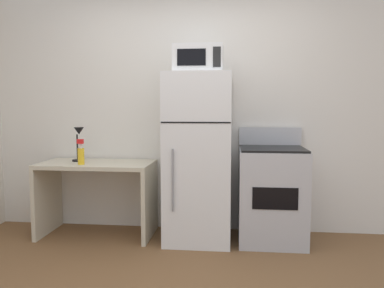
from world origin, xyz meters
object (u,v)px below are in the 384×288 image
at_px(desk_lamp, 79,138).
at_px(spray_bottle, 81,154).
at_px(microwave, 199,59).
at_px(oven_range, 272,194).
at_px(desk, 97,185).
at_px(refrigerator, 199,158).

distance_m(desk_lamp, spray_bottle, 0.27).
distance_m(microwave, oven_range, 1.47).
height_order(desk, desk_lamp, desk_lamp).
height_order(microwave, oven_range, microwave).
height_order(desk_lamp, refrigerator, refrigerator).
relative_size(spray_bottle, refrigerator, 0.15).
bearing_deg(microwave, desk_lamp, 176.03).
bearing_deg(oven_range, desk, 180.00).
bearing_deg(desk, refrigerator, -1.15).
xyz_separation_m(desk_lamp, spray_bottle, (0.11, -0.20, -0.14)).
xyz_separation_m(desk, microwave, (1.04, -0.04, 1.24)).
bearing_deg(desk, oven_range, -0.00).
bearing_deg(refrigerator, microwave, -89.68).
relative_size(microwave, oven_range, 0.42).
distance_m(refrigerator, oven_range, 0.79).
xyz_separation_m(refrigerator, oven_range, (0.71, 0.02, -0.35)).
height_order(refrigerator, microwave, microwave).
distance_m(desk, oven_range, 1.75).
xyz_separation_m(desk, spray_bottle, (-0.10, -0.16, 0.33)).
bearing_deg(spray_bottle, desk, 58.10).
relative_size(desk_lamp, oven_range, 0.32).
xyz_separation_m(desk_lamp, microwave, (1.24, -0.09, 0.77)).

